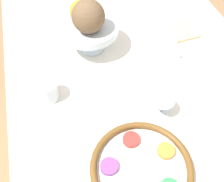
# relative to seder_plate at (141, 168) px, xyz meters

# --- Properties ---
(ground_plane) EXTENTS (8.00, 8.00, 0.00)m
(ground_plane) POSITION_rel_seder_plate_xyz_m (0.26, -0.11, -0.79)
(ground_plane) COLOR #99704C
(dining_table) EXTENTS (1.52, 0.93, 0.77)m
(dining_table) POSITION_rel_seder_plate_xyz_m (0.26, -0.11, -0.40)
(dining_table) COLOR silver
(dining_table) RESTS_ON ground_plane
(seder_plate) EXTENTS (0.28, 0.28, 0.03)m
(seder_plate) POSITION_rel_seder_plate_xyz_m (0.00, 0.00, 0.00)
(seder_plate) COLOR silver
(seder_plate) RESTS_ON dining_table
(wine_glass) EXTENTS (0.07, 0.07, 0.12)m
(wine_glass) POSITION_rel_seder_plate_xyz_m (0.17, -0.13, 0.07)
(wine_glass) COLOR silver
(wine_glass) RESTS_ON dining_table
(fruit_stand) EXTENTS (0.21, 0.21, 0.11)m
(fruit_stand) POSITION_rel_seder_plate_xyz_m (0.52, 0.02, 0.07)
(fruit_stand) COLOR silver
(fruit_stand) RESTS_ON dining_table
(orange_fruit) EXTENTS (0.08, 0.08, 0.08)m
(orange_fruit) POSITION_rel_seder_plate_xyz_m (0.54, 0.04, 0.14)
(orange_fruit) COLOR orange
(orange_fruit) RESTS_ON fruit_stand
(coconut) EXTENTS (0.11, 0.11, 0.11)m
(coconut) POSITION_rel_seder_plate_xyz_m (0.49, 0.03, 0.15)
(coconut) COLOR brown
(coconut) RESTS_ON fruit_stand
(bread_plate) EXTENTS (0.19, 0.19, 0.02)m
(bread_plate) POSITION_rel_seder_plate_xyz_m (0.49, -0.36, -0.01)
(bread_plate) COLOR silver
(bread_plate) RESTS_ON dining_table
(napkin_roll) EXTENTS (0.17, 0.07, 0.04)m
(napkin_roll) POSITION_rel_seder_plate_xyz_m (0.45, -0.29, 0.00)
(napkin_roll) COLOR white
(napkin_roll) RESTS_ON dining_table
(cup_near) EXTENTS (0.07, 0.07, 0.07)m
(cup_near) POSITION_rel_seder_plate_xyz_m (0.32, 0.21, 0.02)
(cup_near) COLOR silver
(cup_near) RESTS_ON dining_table
(spoon) EXTENTS (0.17, 0.02, 0.01)m
(spoon) POSITION_rel_seder_plate_xyz_m (0.46, -0.32, -0.01)
(spoon) COLOR silver
(spoon) RESTS_ON dining_table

